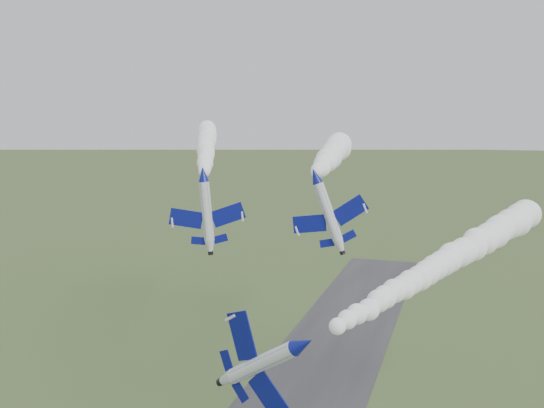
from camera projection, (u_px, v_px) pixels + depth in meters
The scene contains 6 objects.
jet_lead at pixel (303, 344), 57.86m from camera, with size 7.27×13.89×9.96m.
smoke_trail_jet_lead at pixel (457, 255), 84.46m from camera, with size 5.06×63.48×5.06m, color white, non-canonical shape.
jet_pair_left at pixel (203, 174), 87.63m from camera, with size 10.99×12.64×3.29m.
smoke_trail_jet_pair_left at pixel (206, 146), 124.19m from camera, with size 4.64×67.79×4.64m, color white, non-canonical shape.
jet_pair_right at pixel (315, 176), 82.11m from camera, with size 10.07×12.59×4.20m.
smoke_trail_jet_pair_right at pixel (331, 156), 116.44m from camera, with size 5.96×65.15×5.96m, color white, non-canonical shape.
Camera 1 is at (27.54, -61.55, 52.53)m, focal length 40.00 mm.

